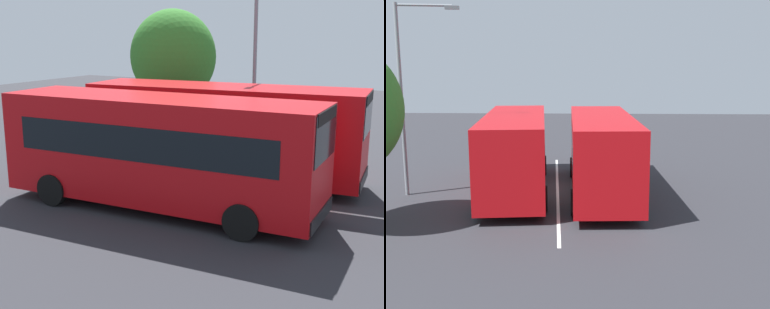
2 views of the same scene
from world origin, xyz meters
TOP-DOWN VIEW (x-y plane):
  - ground_plane at (0.00, 0.00)m, footprint 67.92×67.92m
  - bus_far_left at (-0.40, -1.92)m, footprint 9.77×3.07m
  - bus_center_left at (-0.17, 1.79)m, footprint 9.85×3.55m
  - pedestrian at (6.54, -1.60)m, footprint 0.45×0.45m
  - street_lamp at (-0.96, 6.09)m, footprint 0.56×2.56m
  - lane_stripe_outer_left at (0.00, 0.00)m, footprint 13.68×1.32m

SIDE VIEW (x-z plane):
  - ground_plane at x=0.00m, z-range 0.00..0.00m
  - lane_stripe_outer_left at x=0.00m, z-range 0.00..0.01m
  - pedestrian at x=6.54m, z-range 0.14..1.79m
  - bus_far_left at x=-0.40m, z-range 0.16..3.51m
  - bus_center_left at x=-0.17m, z-range 0.16..3.51m
  - street_lamp at x=-0.96m, z-range 0.60..8.49m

